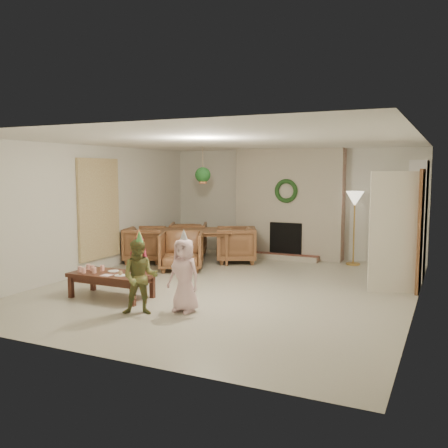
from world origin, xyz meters
The scene contains 56 objects.
floor centered at (0.00, 0.00, 0.00)m, with size 7.00×7.00×0.00m, color #B7B29E.
ceiling centered at (0.00, 0.00, 2.50)m, with size 7.00×7.00×0.00m, color white.
wall_back centered at (0.00, 3.50, 1.25)m, with size 7.00×7.00×0.00m, color silver.
wall_front centered at (0.00, -3.50, 1.25)m, with size 7.00×7.00×0.00m, color silver.
wall_left centered at (-3.00, 0.00, 1.25)m, with size 7.00×7.00×0.00m, color silver.
wall_right centered at (3.00, 0.00, 1.25)m, with size 7.00×7.00×0.00m, color silver.
fireplace_mass centered at (0.00, 3.30, 1.25)m, with size 2.50×0.40×2.50m, color #581D17.
fireplace_hearth centered at (0.00, 2.95, 0.06)m, with size 1.60×0.30×0.12m, color maroon.
fireplace_firebox centered at (0.00, 3.12, 0.45)m, with size 0.75×0.12×0.75m, color black.
fireplace_wreath centered at (0.00, 3.07, 1.55)m, with size 0.54×0.54×0.10m, color #173C16.
floor_lamp_base centered at (1.54, 3.00, 0.02)m, with size 0.29×0.29×0.03m, color gold.
floor_lamp_post centered at (1.54, 3.00, 0.73)m, with size 0.03×0.03×1.42m, color gold.
floor_lamp_shade centered at (1.54, 3.00, 1.42)m, with size 0.38×0.38×0.31m, color beige.
bookshelf_carcass centered at (2.84, 2.30, 1.10)m, with size 0.30×1.00×2.20m, color white.
bookshelf_shelf_a centered at (2.82, 2.30, 0.45)m, with size 0.30×0.92×0.03m, color white.
bookshelf_shelf_b centered at (2.82, 2.30, 0.85)m, with size 0.30×0.92×0.03m, color white.
bookshelf_shelf_c centered at (2.82, 2.30, 1.25)m, with size 0.30×0.92×0.03m, color white.
bookshelf_shelf_d centered at (2.82, 2.30, 1.65)m, with size 0.30×0.92×0.03m, color white.
books_row_lower centered at (2.80, 2.15, 0.59)m, with size 0.20×0.40×0.24m, color #A92E1F.
books_row_mid centered at (2.80, 2.35, 0.99)m, with size 0.20×0.44×0.24m, color #274391.
books_row_upper centered at (2.80, 2.20, 1.38)m, with size 0.20×0.36×0.22m, color #ADA025.
door_frame centered at (2.96, 1.20, 1.02)m, with size 0.05×0.86×2.04m, color brown.
door_leaf centered at (2.58, 0.82, 1.00)m, with size 0.05×0.80×2.00m, color beige.
curtain_panel centered at (-2.96, 0.20, 1.25)m, with size 0.06×1.20×2.00m, color beige.
dining_table centered at (-1.86, 1.73, 0.36)m, with size 2.02×1.13×0.71m, color brown.
dining_chair_near centered at (-1.49, 0.92, 0.39)m, with size 0.84×0.86×0.79m, color brown.
dining_chair_far centered at (-2.23, 2.54, 0.39)m, with size 0.84×0.86×0.79m, color brown.
dining_chair_left centered at (-2.67, 1.36, 0.39)m, with size 0.84×0.86×0.79m, color brown.
dining_chair_right centered at (-0.85, 2.20, 0.39)m, with size 0.84×0.86×0.79m, color brown.
hanging_plant_cord centered at (-1.30, 1.50, 2.15)m, with size 0.01×0.01×0.70m, color tan.
hanging_plant_pot centered at (-1.30, 1.50, 1.80)m, with size 0.16×0.16×0.12m, color #A35734.
hanging_plant_foliage centered at (-1.30, 1.50, 1.92)m, with size 0.32×0.32×0.32m, color #16441B.
coffee_table_top centered at (-1.42, -1.43, 0.37)m, with size 1.30×0.65×0.06m, color #4D2619.
coffee_table_apron centered at (-1.42, -1.43, 0.30)m, with size 1.20×0.55×0.08m, color #4D2619.
coffee_leg_fl centered at (-2.00, -1.69, 0.17)m, with size 0.07×0.07×0.34m, color #4D2619.
coffee_leg_fr centered at (-0.82, -1.69, 0.17)m, with size 0.07×0.07×0.34m, color #4D2619.
coffee_leg_bl centered at (-2.01, -1.16, 0.17)m, with size 0.07×0.07×0.34m, color #4D2619.
coffee_leg_br centered at (-0.83, -1.16, 0.17)m, with size 0.07×0.07×0.34m, color #4D2619.
cup_a centered at (-1.92, -1.58, 0.45)m, with size 0.07×0.07×0.09m, color white.
cup_b centered at (-1.92, -1.38, 0.45)m, with size 0.07×0.07×0.09m, color white.
cup_c centered at (-1.79, -1.63, 0.45)m, with size 0.07×0.07×0.09m, color white.
cup_d centered at (-1.80, -1.43, 0.45)m, with size 0.07×0.07×0.09m, color white.
cup_e centered at (-1.66, -1.55, 0.45)m, with size 0.07×0.07×0.09m, color white.
cup_f centered at (-1.66, -1.35, 0.45)m, with size 0.07×0.07×0.09m, color white.
plate_a centered at (-1.47, -1.31, 0.40)m, with size 0.18×0.18×0.01m, color white.
plate_b centered at (-1.16, -1.52, 0.40)m, with size 0.18×0.18×0.01m, color white.
plate_c centered at (-0.97, -1.32, 0.40)m, with size 0.18×0.18×0.01m, color white.
food_scoop centered at (-1.16, -1.52, 0.44)m, with size 0.07×0.07×0.07m, color tan.
napkin_left centered at (-1.36, -1.61, 0.40)m, with size 0.15×0.15×0.01m, color #FFBBD6.
napkin_right centered at (-1.07, -1.24, 0.40)m, with size 0.15×0.15×0.01m, color #FFBBD6.
child_red centered at (-1.35, -0.75, 0.46)m, with size 0.33×0.22×0.91m, color maroon.
party_hat_red centered at (-1.35, -0.75, 0.95)m, with size 0.12×0.12×0.17m, color #EAC84E.
child_plaid centered at (-0.48, -1.98, 0.53)m, with size 0.51×0.40×1.06m, color olive.
party_hat_plaid centered at (-0.48, -1.98, 1.10)m, with size 0.13×0.13×0.17m, color green.
child_pink centered at (0.01, -1.60, 0.53)m, with size 0.52×0.34×1.06m, color #F4C3C7.
party_hat_pink centered at (0.01, -1.60, 1.10)m, with size 0.14×0.14×0.19m, color #B0B1B7.
Camera 1 is at (3.44, -7.59, 2.02)m, focal length 39.44 mm.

